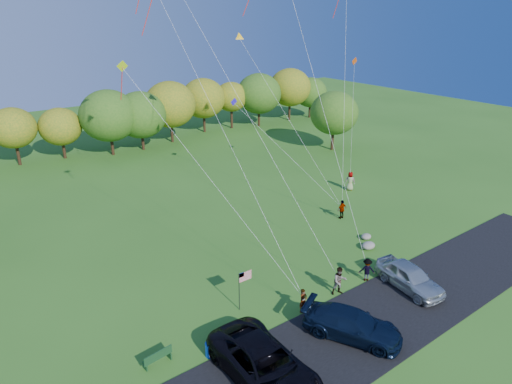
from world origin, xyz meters
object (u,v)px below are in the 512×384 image
(flyer_a, at_px, (303,301))
(trash_barrel, at_px, (210,349))
(minivan_silver, at_px, (410,277))
(flyer_e, at_px, (350,181))
(minivan_navy, at_px, (352,325))
(flyer_b, at_px, (340,281))
(flyer_c, at_px, (367,270))
(park_bench, at_px, (158,357))
(flyer_d, at_px, (342,209))
(minivan_dark, at_px, (265,365))

(flyer_a, height_order, trash_barrel, flyer_a)
(minivan_silver, distance_m, flyer_e, 17.26)
(trash_barrel, bearing_deg, flyer_e, 26.69)
(flyer_e, xyz_separation_m, trash_barrel, (-23.37, -11.75, -0.55))
(minivan_navy, relative_size, flyer_b, 2.85)
(minivan_silver, xyz_separation_m, flyer_b, (-4.01, 2.29, 0.07))
(flyer_a, distance_m, flyer_c, 5.67)
(flyer_e, distance_m, trash_barrel, 26.16)
(trash_barrel, bearing_deg, park_bench, 157.54)
(flyer_d, xyz_separation_m, park_bench, (-20.32, -6.60, -0.37))
(flyer_b, relative_size, flyer_d, 1.12)
(minivan_dark, relative_size, park_bench, 4.19)
(flyer_a, bearing_deg, flyer_c, -7.60)
(park_bench, bearing_deg, trash_barrel, -28.29)
(minivan_dark, bearing_deg, minivan_navy, -1.55)
(minivan_navy, relative_size, flyer_e, 2.85)
(flyer_c, height_order, flyer_d, flyer_d)
(minivan_silver, bearing_deg, flyer_c, 129.53)
(minivan_silver, bearing_deg, trash_barrel, 177.76)
(flyer_a, relative_size, flyer_e, 0.82)
(flyer_e, bearing_deg, flyer_b, 87.64)
(flyer_a, bearing_deg, minivan_dark, -157.74)
(flyer_a, xyz_separation_m, park_bench, (-8.85, 1.12, -0.30))
(minivan_navy, height_order, flyer_b, flyer_b)
(minivan_navy, relative_size, flyer_d, 3.21)
(flyer_a, xyz_separation_m, flyer_c, (5.67, 0.00, 0.03))
(flyer_a, xyz_separation_m, trash_barrel, (-6.38, 0.10, -0.37))
(flyer_a, relative_size, flyer_c, 0.96)
(flyer_a, relative_size, trash_barrel, 1.94)
(minivan_dark, distance_m, minivan_silver, 12.28)
(flyer_c, distance_m, flyer_d, 9.66)
(flyer_a, xyz_separation_m, flyer_d, (11.47, 7.72, 0.07))
(flyer_a, bearing_deg, minivan_silver, -25.50)
(minivan_dark, distance_m, flyer_b, 8.77)
(minivan_navy, xyz_separation_m, park_bench, (-9.45, 4.43, -0.37))
(minivan_navy, height_order, minivan_silver, minivan_silver)
(flyer_c, distance_m, flyer_e, 16.39)
(flyer_b, bearing_deg, minivan_navy, -104.14)
(flyer_c, distance_m, trash_barrel, 12.06)
(flyer_a, distance_m, flyer_e, 20.71)
(flyer_d, bearing_deg, minivan_silver, 67.87)
(minivan_silver, distance_m, flyer_c, 2.69)
(minivan_navy, bearing_deg, trash_barrel, 126.70)
(minivan_dark, relative_size, trash_barrel, 8.45)
(flyer_b, bearing_deg, flyer_d, 65.23)
(flyer_c, xyz_separation_m, flyer_e, (11.32, 11.85, 0.14))
(flyer_d, bearing_deg, flyer_a, 35.46)
(flyer_a, distance_m, park_bench, 8.93)
(flyer_a, relative_size, flyer_b, 0.82)
(flyer_d, bearing_deg, trash_barrel, 24.64)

